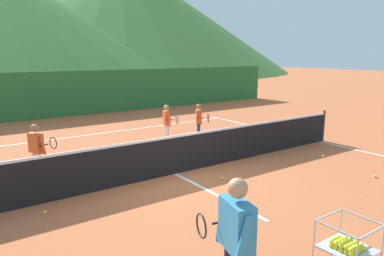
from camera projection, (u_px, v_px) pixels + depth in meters
ground_plane at (175, 174)px, 8.72m from camera, size 120.00×120.00×0.00m
line_baseline_far at (97, 134)px, 13.09m from camera, size 11.55×0.08×0.01m
line_sideline_east at (320, 141)px, 11.95m from camera, size 0.08×11.80×0.01m
line_service_center at (175, 174)px, 8.72m from camera, size 0.08×6.17×0.01m
tennis_net at (175, 154)px, 8.62m from camera, size 11.92×0.08×1.05m
instructor at (235, 235)px, 3.83m from camera, size 0.44×0.80×1.62m
student_1 at (37, 146)px, 8.20m from camera, size 0.56×0.55×1.32m
student_2 at (167, 120)px, 11.51m from camera, size 0.42×0.70×1.29m
student_3 at (199, 119)px, 11.92m from camera, size 0.41×0.70×1.26m
ball_cart at (347, 245)px, 4.33m from camera, size 0.58×0.58×0.90m
tennis_ball_0 at (235, 201)px, 7.00m from camera, size 0.07×0.07×0.07m
tennis_ball_3 at (375, 176)px, 8.44m from camera, size 0.07×0.07×0.07m
tennis_ball_4 at (45, 212)px, 6.53m from camera, size 0.07×0.07×0.07m
tennis_ball_6 at (323, 156)px, 10.10m from camera, size 0.07×0.07×0.07m
tennis_ball_7 at (222, 178)px, 8.30m from camera, size 0.07×0.07×0.07m
windscreen_fence at (62, 94)px, 16.43m from camera, size 25.41×0.08×2.13m
hill_0 at (120, 15)px, 59.24m from camera, size 55.69×55.69×18.71m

